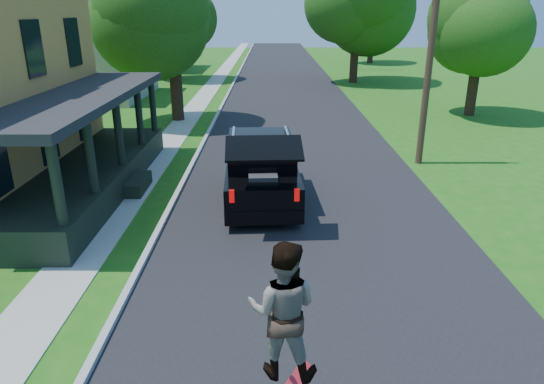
{
  "coord_description": "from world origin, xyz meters",
  "views": [
    {
      "loc": [
        -1.11,
        -8.59,
        5.44
      ],
      "look_at": [
        -1.08,
        3.0,
        1.09
      ],
      "focal_mm": 32.0,
      "sensor_mm": 36.0,
      "label": 1
    }
  ],
  "objects_px": {
    "black_suv": "(261,170)",
    "tree_right_near": "(482,18)",
    "skateboarder": "(283,310)",
    "utility_pole_near": "(430,55)"
  },
  "relations": [
    {
      "from": "black_suv",
      "to": "tree_right_near",
      "type": "bearing_deg",
      "value": 45.77
    },
    {
      "from": "black_suv",
      "to": "skateboarder",
      "type": "xyz_separation_m",
      "value": [
        0.45,
        -8.24,
        0.68
      ]
    },
    {
      "from": "utility_pole_near",
      "to": "black_suv",
      "type": "bearing_deg",
      "value": -146.11
    },
    {
      "from": "tree_right_near",
      "to": "utility_pole_near",
      "type": "height_order",
      "value": "tree_right_near"
    },
    {
      "from": "black_suv",
      "to": "utility_pole_near",
      "type": "height_order",
      "value": "utility_pole_near"
    },
    {
      "from": "tree_right_near",
      "to": "utility_pole_near",
      "type": "relative_size",
      "value": 1.02
    },
    {
      "from": "black_suv",
      "to": "tree_right_near",
      "type": "height_order",
      "value": "tree_right_near"
    },
    {
      "from": "utility_pole_near",
      "to": "tree_right_near",
      "type": "bearing_deg",
      "value": 60.62
    },
    {
      "from": "black_suv",
      "to": "skateboarder",
      "type": "bearing_deg",
      "value": -89.8
    },
    {
      "from": "black_suv",
      "to": "tree_right_near",
      "type": "xyz_separation_m",
      "value": [
        11.24,
        12.8,
        4.1
      ]
    }
  ]
}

